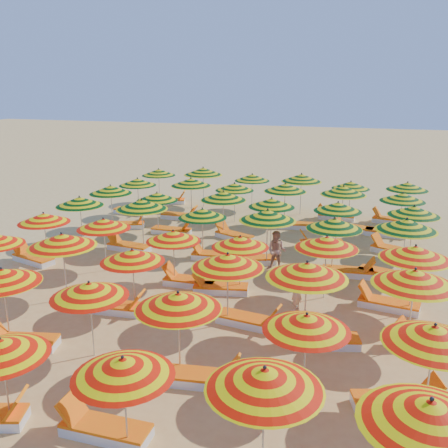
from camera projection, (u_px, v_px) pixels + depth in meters
The scene contains 77 objects.
ground at pixel (220, 272), 17.43m from camera, with size 120.00×120.00×0.00m, color #DCB061.
umbrella_2 at pixel (1, 348), 9.21m from camera, with size 1.83×1.83×1.88m.
umbrella_3 at pixel (123, 367), 8.54m from camera, with size 1.99×1.99×1.91m.
umbrella_4 at pixel (265, 379), 7.95m from camera, with size 2.53×2.53×2.07m.
umbrella_5 at pixel (430, 413), 7.01m from camera, with size 2.67×2.67×2.16m.
umbrella_7 at pixel (2, 276), 12.30m from camera, with size 2.40×2.40×2.02m.
umbrella_8 at pixel (89, 290), 11.63m from camera, with size 2.03×2.03×1.95m.
umbrella_9 at pixel (178, 301), 10.83m from camera, with size 2.27×2.27×2.05m.
umbrella_10 at pixel (307, 323), 10.11m from camera, with size 2.39×2.39×1.92m.
umbrella_11 at pixel (434, 335), 9.35m from camera, with size 2.20×2.20×2.06m.
umbrella_13 at pixel (62, 240), 14.70m from camera, with size 2.53×2.53×2.15m.
umbrella_14 at pixel (132, 256), 13.96m from camera, with size 2.27×2.27×1.93m.
umbrella_15 at pixel (228, 261), 13.19m from camera, with size 2.21×2.21×2.08m.
umbrella_16 at pixel (307, 270), 12.30m from camera, with size 2.51×2.51×2.17m.
umbrella_17 at pixel (415, 278), 11.90m from camera, with size 2.48×2.48×2.15m.
umbrella_18 at pixel (44, 218), 17.79m from camera, with size 2.21×2.21×1.94m.
umbrella_19 at pixel (104, 224), 17.07m from camera, with size 2.04×2.04×1.94m.
umbrella_20 at pixel (173, 236), 15.94m from camera, with size 2.03×2.03×1.87m.
umbrella_21 at pixel (240, 242), 15.32m from camera, with size 2.11×2.11×1.88m.
umbrella_22 at pixel (327, 242), 14.85m from camera, with size 2.30×2.30×2.02m.
umbrella_23 at pixel (415, 253), 13.79m from camera, with size 2.52×2.52×2.09m.
umbrella_24 at pixel (80, 201), 19.96m from camera, with size 2.43×2.43×2.02m.
umbrella_25 at pixel (142, 204), 19.15m from camera, with size 2.11×2.11×2.11m.
umbrella_26 at pixel (202, 213), 18.52m from camera, with size 1.86×1.86×1.92m.
umbrella_27 at pixel (268, 215), 17.48m from camera, with size 2.23×2.23×2.14m.
umbrella_28 at pixel (334, 224), 16.84m from camera, with size 2.23×2.23×2.02m.
umbrella_29 at pixel (407, 225), 16.34m from camera, with size 2.55×2.55×2.13m.
umbrella_30 at pixel (111, 190), 22.18m from camera, with size 1.91×1.91×2.02m.
umbrella_31 at pixel (157, 197), 21.36m from camera, with size 2.14×2.14×1.89m.
umbrella_32 at pixel (223, 196), 20.86m from camera, with size 2.39×2.39×2.04m.
umbrella_33 at pixel (272, 203), 19.93m from camera, with size 2.32×2.32×1.97m.
umbrella_34 at pixel (338, 207), 19.31m from camera, with size 2.38×2.38×1.97m.
umbrella_35 at pixel (414, 211), 18.47m from camera, with size 2.02×2.02×2.03m.
umbrella_36 at pixel (137, 182), 24.30m from camera, with size 2.36×2.36×1.92m.
umbrella_37 at pixel (191, 182), 23.74m from camera, with size 2.03×2.03×2.05m.
umbrella_38 at pixel (235, 187), 23.23m from camera, with size 2.18×2.18×1.91m.
umbrella_39 at pixel (285, 188), 22.50m from camera, with size 2.46×2.46×2.05m.
umbrella_40 at pixel (343, 190), 21.61m from camera, with size 2.01×2.01×2.11m.
umbrella_41 at pixel (403, 197), 20.83m from camera, with size 2.20×2.20×1.99m.
umbrella_42 at pixel (159, 172), 26.91m from camera, with size 2.01×2.01×1.93m.
umbrella_43 at pixel (203, 171), 26.09m from camera, with size 2.50×2.50×2.14m.
umbrella_44 at pixel (252, 177), 25.52m from camera, with size 2.34×2.34×1.91m.
umbrella_45 at pixel (301, 178), 24.49m from camera, with size 2.43×2.43×2.11m.
umbrella_46 at pixel (351, 185), 23.67m from camera, with size 2.02×2.02×1.90m.
umbrella_47 at pixel (407, 186), 22.90m from camera, with size 2.52×2.52×2.02m.
lounger_3 at pixel (104, 429), 9.31m from camera, with size 1.74×0.60×0.69m.
lounger_6 at pixel (22, 341), 12.44m from camera, with size 1.82×0.96×0.69m.
lounger_7 at pixel (202, 378), 10.92m from camera, with size 1.80×0.81×0.69m.
lounger_8 at pixel (397, 402), 10.09m from camera, with size 1.83×1.08×0.69m.
lounger_9 at pixel (116, 307), 14.33m from camera, with size 1.78×0.75×0.69m.
lounger_10 at pixel (249, 320), 13.54m from camera, with size 1.79×0.80×0.69m.
lounger_11 at pixel (323, 340), 12.50m from camera, with size 1.83×1.04×0.69m.
lounger_12 at pixel (429, 348), 12.13m from camera, with size 1.83×1.14×0.69m.
lounger_13 at pixel (33, 258), 18.31m from camera, with size 1.82×1.01×0.69m.
lounger_14 at pixel (189, 281), 16.20m from camera, with size 1.74×0.61×0.69m.
lounger_15 at pixel (219, 288), 15.68m from camera, with size 1.82×0.93×0.69m.
lounger_16 at pixel (387, 304), 14.56m from camera, with size 1.80×0.84×0.69m.
lounger_17 at pixel (128, 246), 19.64m from camera, with size 1.78×0.74×0.69m.
lounger_18 at pixel (214, 255), 18.61m from camera, with size 1.78×0.73×0.69m.
lounger_19 at pixel (251, 260), 18.16m from camera, with size 1.82×1.23×0.69m.
lounger_20 at pixel (349, 272), 17.02m from camera, with size 1.78×0.73×0.69m.
lounger_21 at pixel (386, 274), 16.78m from camera, with size 1.83×1.05×0.69m.
lounger_22 at pixel (126, 225), 22.61m from camera, with size 1.82×1.18×0.69m.
lounger_23 at pixel (172, 231), 21.73m from camera, with size 1.74×0.59×0.69m.
lounger_24 at pixel (234, 236), 21.01m from camera, with size 1.82×1.23×0.69m.
lounger_25 at pixel (321, 243), 20.02m from camera, with size 1.83×1.16×0.69m.
lounger_26 at pixel (393, 250), 19.20m from camera, with size 1.82×1.19×0.69m.
lounger_27 at pixel (132, 211), 25.05m from camera, with size 1.76×0.67×0.69m.
lounger_28 at pixel (180, 216), 24.11m from camera, with size 1.74×0.61×0.69m.
lounger_29 at pixel (294, 225), 22.60m from camera, with size 1.78×0.76×0.69m.
lounger_30 at pixel (353, 228), 22.10m from camera, with size 1.81×0.90×0.69m.
lounger_31 at pixel (387, 233), 21.42m from camera, with size 1.77×0.71×0.69m.
lounger_32 at pixel (170, 201), 27.20m from camera, with size 1.83×1.07×0.69m.
lounger_33 at pixel (335, 216), 24.04m from camera, with size 1.75×0.65×0.69m.
lounger_34 at pixel (391, 220), 23.36m from camera, with size 1.81×0.90×0.69m.
beachgoer_a at pixel (296, 290), 14.30m from camera, with size 0.47×0.31×1.29m, color tan.
beachgoer_b at pixel (277, 251), 17.38m from camera, with size 0.69×0.54×1.43m, color tan.
Camera 1 is at (5.11, -15.48, 6.38)m, focal length 40.00 mm.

